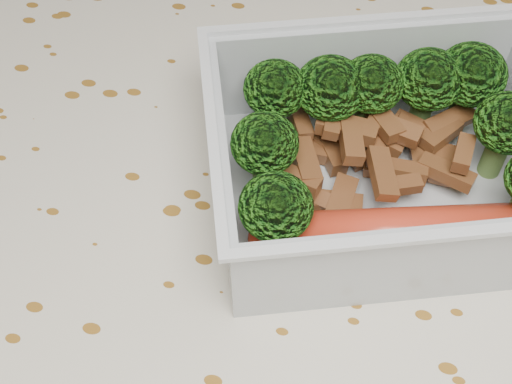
# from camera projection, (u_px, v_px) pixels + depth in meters

# --- Properties ---
(dining_table) EXTENTS (1.40, 0.90, 0.75)m
(dining_table) POSITION_uv_depth(u_px,v_px,m) (269.00, 301.00, 0.46)
(dining_table) COLOR brown
(dining_table) RESTS_ON ground
(tablecloth) EXTENTS (1.46, 0.96, 0.19)m
(tablecloth) POSITION_uv_depth(u_px,v_px,m) (270.00, 261.00, 0.42)
(tablecloth) COLOR beige
(tablecloth) RESTS_ON dining_table
(lunch_container) EXTENTS (0.23, 0.20, 0.07)m
(lunch_container) POSITION_uv_depth(u_px,v_px,m) (386.00, 168.00, 0.39)
(lunch_container) COLOR silver
(lunch_container) RESTS_ON tablecloth
(broccoli_florets) EXTENTS (0.17, 0.15, 0.06)m
(broccoli_florets) POSITION_uv_depth(u_px,v_px,m) (382.00, 115.00, 0.38)
(broccoli_florets) COLOR #608C3F
(broccoli_florets) RESTS_ON lunch_container
(meat_pile) EXTENTS (0.11, 0.09, 0.03)m
(meat_pile) POSITION_uv_depth(u_px,v_px,m) (376.00, 153.00, 0.40)
(meat_pile) COLOR brown
(meat_pile) RESTS_ON lunch_container
(sausage) EXTENTS (0.16, 0.07, 0.03)m
(sausage) POSITION_uv_depth(u_px,v_px,m) (410.00, 233.00, 0.37)
(sausage) COLOR red
(sausage) RESTS_ON lunch_container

